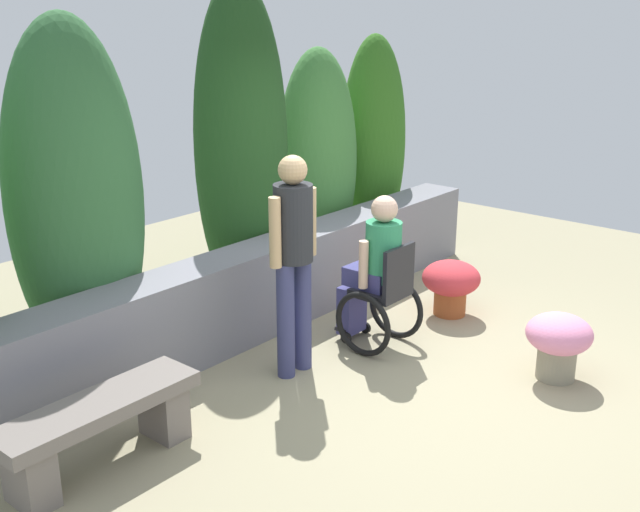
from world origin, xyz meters
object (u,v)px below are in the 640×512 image
person_in_wheelchair (377,277)px  person_standing_companion (294,251)px  stone_bench (100,424)px  flower_pot_purple_near (451,283)px  flower_pot_terracotta_by_wall (559,340)px

person_in_wheelchair → person_standing_companion: person_standing_companion is taller
person_in_wheelchair → person_standing_companion: (-0.82, 0.20, 0.39)m
stone_bench → person_in_wheelchair: 2.63m
stone_bench → flower_pot_purple_near: bearing=-10.6°
person_in_wheelchair → flower_pot_terracotta_by_wall: bearing=-63.2°
stone_bench → person_standing_companion: size_ratio=0.77×
person_in_wheelchair → flower_pot_purple_near: 1.06m
person_standing_companion → flower_pot_purple_near: bearing=-8.6°
flower_pot_terracotta_by_wall → person_standing_companion: bearing=126.9°
flower_pot_purple_near → person_standing_companion: bearing=169.8°
person_in_wheelchair → person_standing_companion: size_ratio=0.76×
stone_bench → flower_pot_purple_near: 3.62m
person_standing_companion → person_in_wheelchair: bearing=-12.2°
person_in_wheelchair → flower_pot_purple_near: bearing=3.7°
flower_pot_terracotta_by_wall → stone_bench: bearing=150.7°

